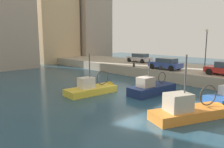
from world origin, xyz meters
TOP-DOWN VIEW (x-y plane):
  - water_surface at (0.00, 0.00)m, footprint 80.00×80.00m
  - quay_wall at (11.50, 0.00)m, footprint 9.00×56.00m
  - fishing_boat_navy at (1.88, -1.13)m, footprint 5.64×2.24m
  - fishing_boat_yellow at (-1.88, 2.70)m, footprint 5.53×2.32m
  - fishing_boat_orange at (-1.41, -6.39)m, footprint 6.03×3.63m
  - parked_car_silver at (12.33, 9.15)m, footprint 1.97×3.99m
  - parked_car_blue at (8.49, 2.01)m, footprint 1.91×4.01m
  - mooring_bollard_mid at (7.35, 2.00)m, footprint 0.28×0.28m
  - mooring_bollard_north at (7.35, 6.00)m, footprint 0.28×0.28m
  - quay_streetlamp at (13.00, -0.76)m, footprint 0.36×0.36m
  - waterfront_building_west at (16.71, 27.52)m, footprint 7.66×8.13m
  - waterfront_building_west_mid at (8.47, 28.14)m, footprint 8.46×6.60m
  - waterfront_building_east_mid at (-1.84, 25.08)m, footprint 8.44×6.40m

SIDE VIEW (x-z plane):
  - water_surface at x=0.00m, z-range 0.00..0.00m
  - fishing_boat_navy at x=1.88m, z-range -1.82..2.07m
  - fishing_boat_yellow at x=-1.88m, z-range -2.07..2.33m
  - fishing_boat_orange at x=-1.41m, z-range -2.17..2.54m
  - quay_wall at x=11.50m, z-range 0.00..1.20m
  - mooring_bollard_mid at x=7.35m, z-range 1.20..1.75m
  - mooring_bollard_north at x=7.35m, z-range 1.20..1.75m
  - parked_car_silver at x=12.33m, z-range 1.22..2.57m
  - parked_car_blue at x=8.49m, z-range 1.22..2.57m
  - quay_streetlamp at x=13.00m, z-range 2.04..6.87m
  - waterfront_building_west at x=16.71m, z-range 0.02..14.66m
  - waterfront_building_east_mid at x=-1.84m, z-range 0.02..20.60m
  - waterfront_building_west_mid at x=8.47m, z-range 0.02..21.68m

